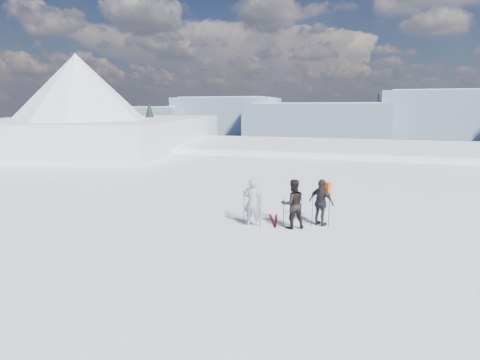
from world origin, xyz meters
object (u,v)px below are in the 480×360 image
object	(u,v)px
skier_pack	(321,203)
skis_loose	(274,221)
skier_grey	(252,202)
skier_dark	(293,204)

from	to	relation	value
skier_pack	skis_loose	xyz separation A→B (m)	(-1.76, 0.05, -0.86)
skier_grey	skis_loose	xyz separation A→B (m)	(0.67, 0.78, -0.88)
skier_grey	skis_loose	world-z (taller)	skier_grey
skier_dark	skier_pack	size ratio (longest dim) A/B	1.03
skier_dark	skier_pack	world-z (taller)	skier_dark
skier_grey	skier_pack	size ratio (longest dim) A/B	1.02
skier_grey	skier_dark	distance (m)	1.48
skier_grey	skis_loose	size ratio (longest dim) A/B	1.06
skier_grey	skier_dark	world-z (taller)	skier_dark
skis_loose	skier_dark	bearing A→B (deg)	-39.19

